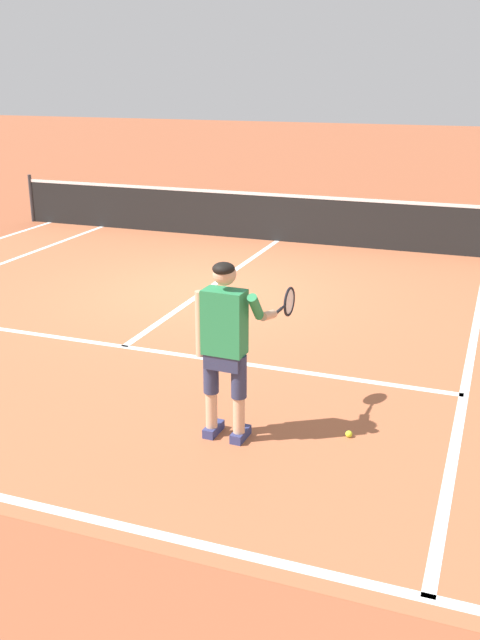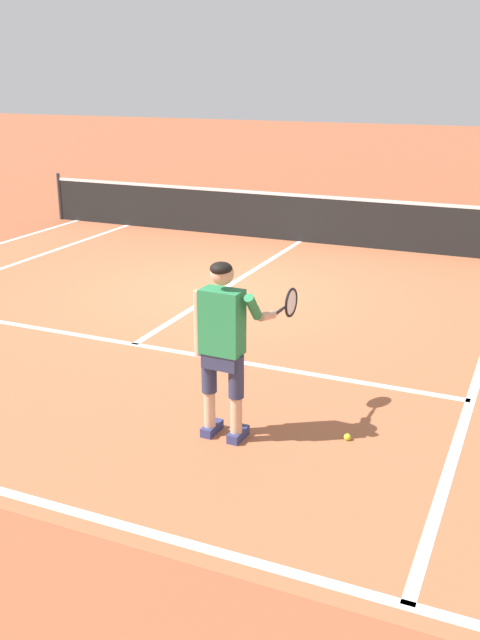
# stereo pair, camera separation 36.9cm
# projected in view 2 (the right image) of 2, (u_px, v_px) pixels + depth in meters

# --- Properties ---
(ground_plane) EXTENTS (80.00, 80.00, 0.00)m
(ground_plane) POSITION_uv_depth(u_px,v_px,m) (221.00, 290.00, 11.33)
(ground_plane) COLOR #9E5133
(court_inner_surface) EXTENTS (10.98, 10.14, 0.00)m
(court_inner_surface) POSITION_uv_depth(u_px,v_px,m) (190.00, 310.00, 10.40)
(court_inner_surface) COLOR #B2603D
(court_inner_surface) RESTS_ON ground
(line_service) EXTENTS (8.23, 0.10, 0.01)m
(line_service) POSITION_uv_depth(u_px,v_px,m) (134.00, 344.00, 9.08)
(line_service) COLOR white
(line_service) RESTS_ON ground
(line_centre_service) EXTENTS (0.10, 6.40, 0.01)m
(line_centre_service) POSITION_uv_depth(u_px,v_px,m) (236.00, 281.00, 11.85)
(line_centre_service) COLOR white
(line_centre_service) RESTS_ON ground
(tennis_net) EXTENTS (11.96, 0.08, 1.07)m
(tennis_net) POSITION_uv_depth(u_px,v_px,m) (301.00, 217.00, 14.45)
(tennis_net) COLOR #333338
(tennis_net) RESTS_ON ground
(tennis_player) EXTENTS (0.66, 1.11, 1.71)m
(tennis_player) POSITION_uv_depth(u_px,v_px,m) (224.00, 339.00, 6.47)
(tennis_player) COLOR navy
(tennis_player) RESTS_ON ground
(tennis_ball_near_feet) EXTENTS (0.07, 0.07, 0.07)m
(tennis_ball_near_feet) POSITION_uv_depth(u_px,v_px,m) (347.00, 437.00, 6.71)
(tennis_ball_near_feet) COLOR #CCE02D
(tennis_ball_near_feet) RESTS_ON ground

